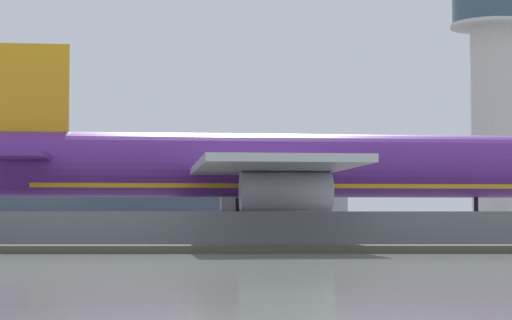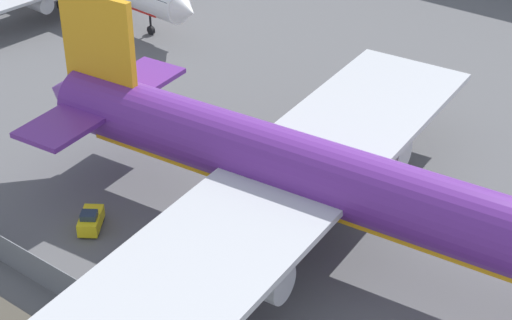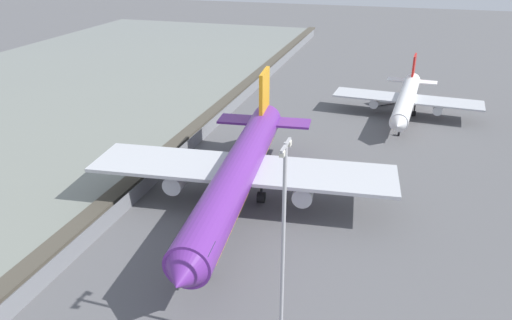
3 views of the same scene
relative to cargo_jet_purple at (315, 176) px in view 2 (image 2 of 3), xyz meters
The scene contains 4 objects.
ground_plane 11.48m from the cargo_jet_purple, behind, with size 500.00×500.00×0.00m, color #565659.
perimeter_fence 19.58m from the cargo_jet_purple, 120.28° to the right, with size 280.00×0.10×2.65m.
cargo_jet_purple is the anchor object (origin of this frame).
baggage_tug 18.73m from the cargo_jet_purple, 149.10° to the right, with size 3.15×3.54×1.80m.
Camera 2 is at (38.92, -45.06, 41.01)m, focal length 60.00 mm.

